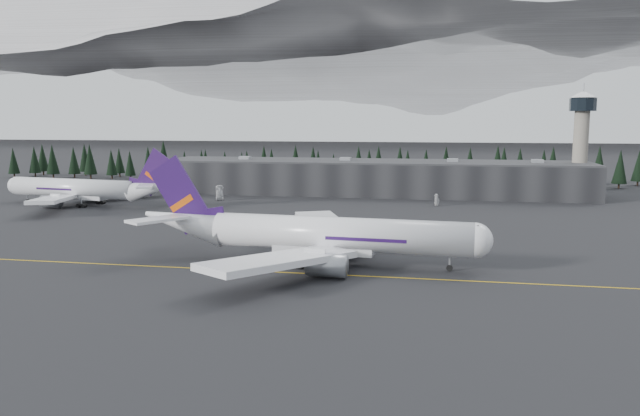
% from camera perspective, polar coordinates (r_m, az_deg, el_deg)
% --- Properties ---
extents(ground, '(1400.00, 1400.00, 0.00)m').
position_cam_1_polar(ground, '(116.67, -1.84, -5.73)').
color(ground, black).
rests_on(ground, ground).
extents(taxiline, '(400.00, 0.40, 0.02)m').
position_cam_1_polar(taxiline, '(114.77, -2.06, -5.96)').
color(taxiline, gold).
rests_on(taxiline, ground).
extents(terminal, '(160.00, 30.00, 12.60)m').
position_cam_1_polar(terminal, '(237.85, 4.73, 2.83)').
color(terminal, black).
rests_on(terminal, ground).
extents(control_tower, '(10.00, 10.00, 37.70)m').
position_cam_1_polar(control_tower, '(243.85, 22.78, 6.39)').
color(control_tower, gray).
rests_on(control_tower, ground).
extents(treeline, '(360.00, 20.00, 15.00)m').
position_cam_1_polar(treeline, '(274.45, 5.55, 3.76)').
color(treeline, black).
rests_on(treeline, ground).
extents(mountain_ridge, '(4400.00, 900.00, 420.00)m').
position_cam_1_polar(mountain_ridge, '(1111.20, 9.52, 6.49)').
color(mountain_ridge, white).
rests_on(mountain_ridge, ground).
extents(jet_main, '(70.52, 64.95, 20.73)m').
position_cam_1_polar(jet_main, '(121.54, -0.99, -2.35)').
color(jet_main, white).
rests_on(jet_main, ground).
extents(jet_parked, '(65.28, 59.85, 19.28)m').
position_cam_1_polar(jet_parked, '(217.59, -20.52, 1.63)').
color(jet_parked, silver).
rests_on(jet_parked, ground).
extents(gse_vehicle_a, '(4.60, 5.98, 1.51)m').
position_cam_1_polar(gse_vehicle_a, '(219.82, -9.17, 0.87)').
color(gse_vehicle_a, white).
rests_on(gse_vehicle_a, ground).
extents(gse_vehicle_b, '(4.29, 3.32, 1.36)m').
position_cam_1_polar(gse_vehicle_b, '(207.02, 10.65, 0.38)').
color(gse_vehicle_b, silver).
rests_on(gse_vehicle_b, ground).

